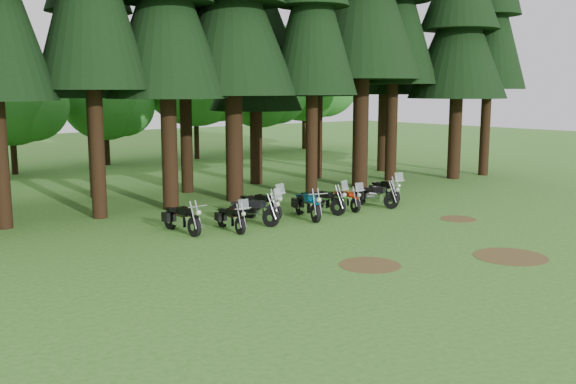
{
  "coord_description": "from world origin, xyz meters",
  "views": [
    {
      "loc": [
        -16.04,
        -14.46,
        5.0
      ],
      "look_at": [
        -0.41,
        5.0,
        1.0
      ],
      "focal_mm": 40.0,
      "sensor_mm": 36.0,
      "label": 1
    }
  ],
  "objects_px": {
    "motorcycle_4": "(307,206)",
    "motorcycle_6": "(346,200)",
    "motorcycle_0": "(182,220)",
    "motorcycle_3": "(260,206)",
    "motorcycle_1": "(231,219)",
    "motorcycle_2": "(253,212)",
    "motorcycle_7": "(375,196)",
    "motorcycle_5": "(322,202)",
    "motorcycle_8": "(385,191)"
  },
  "relations": [
    {
      "from": "motorcycle_0",
      "to": "motorcycle_7",
      "type": "bearing_deg",
      "value": -6.77
    },
    {
      "from": "motorcycle_4",
      "to": "motorcycle_5",
      "type": "height_order",
      "value": "motorcycle_5"
    },
    {
      "from": "motorcycle_1",
      "to": "motorcycle_5",
      "type": "xyz_separation_m",
      "value": [
        4.7,
        0.41,
        0.05
      ]
    },
    {
      "from": "motorcycle_5",
      "to": "motorcycle_4",
      "type": "bearing_deg",
      "value": -174.62
    },
    {
      "from": "motorcycle_0",
      "to": "motorcycle_3",
      "type": "relative_size",
      "value": 0.97
    },
    {
      "from": "motorcycle_7",
      "to": "motorcycle_6",
      "type": "bearing_deg",
      "value": 152.97
    },
    {
      "from": "motorcycle_7",
      "to": "motorcycle_8",
      "type": "height_order",
      "value": "motorcycle_8"
    },
    {
      "from": "motorcycle_0",
      "to": "motorcycle_3",
      "type": "xyz_separation_m",
      "value": [
        3.66,
        0.35,
        0.02
      ]
    },
    {
      "from": "motorcycle_5",
      "to": "motorcycle_8",
      "type": "xyz_separation_m",
      "value": [
        4.14,
        0.36,
        -0.01
      ]
    },
    {
      "from": "motorcycle_3",
      "to": "motorcycle_1",
      "type": "bearing_deg",
      "value": -159.95
    },
    {
      "from": "motorcycle_4",
      "to": "motorcycle_0",
      "type": "bearing_deg",
      "value": -170.49
    },
    {
      "from": "motorcycle_0",
      "to": "motorcycle_4",
      "type": "xyz_separation_m",
      "value": [
        5.12,
        -0.82,
        0.02
      ]
    },
    {
      "from": "motorcycle_1",
      "to": "motorcycle_6",
      "type": "height_order",
      "value": "motorcycle_1"
    },
    {
      "from": "motorcycle_4",
      "to": "motorcycle_6",
      "type": "height_order",
      "value": "motorcycle_6"
    },
    {
      "from": "motorcycle_5",
      "to": "motorcycle_8",
      "type": "distance_m",
      "value": 4.16
    },
    {
      "from": "motorcycle_3",
      "to": "motorcycle_4",
      "type": "relative_size",
      "value": 1.02
    },
    {
      "from": "motorcycle_2",
      "to": "motorcycle_5",
      "type": "distance_m",
      "value": 3.45
    },
    {
      "from": "motorcycle_4",
      "to": "motorcycle_7",
      "type": "distance_m",
      "value": 3.88
    },
    {
      "from": "motorcycle_2",
      "to": "motorcycle_6",
      "type": "bearing_deg",
      "value": -19.36
    },
    {
      "from": "motorcycle_3",
      "to": "motorcycle_8",
      "type": "height_order",
      "value": "motorcycle_3"
    },
    {
      "from": "motorcycle_5",
      "to": "motorcycle_7",
      "type": "distance_m",
      "value": 2.78
    },
    {
      "from": "motorcycle_0",
      "to": "motorcycle_2",
      "type": "bearing_deg",
      "value": -11.13
    },
    {
      "from": "motorcycle_7",
      "to": "motorcycle_0",
      "type": "bearing_deg",
      "value": 159.01
    },
    {
      "from": "motorcycle_0",
      "to": "motorcycle_5",
      "type": "height_order",
      "value": "motorcycle_5"
    },
    {
      "from": "motorcycle_1",
      "to": "motorcycle_2",
      "type": "relative_size",
      "value": 0.9
    },
    {
      "from": "motorcycle_5",
      "to": "motorcycle_7",
      "type": "xyz_separation_m",
      "value": [
        2.76,
        -0.34,
        -0.03
      ]
    },
    {
      "from": "motorcycle_4",
      "to": "motorcycle_6",
      "type": "distance_m",
      "value": 2.46
    },
    {
      "from": "motorcycle_2",
      "to": "motorcycle_7",
      "type": "distance_m",
      "value": 6.22
    },
    {
      "from": "motorcycle_1",
      "to": "motorcycle_8",
      "type": "xyz_separation_m",
      "value": [
        8.85,
        0.77,
        0.05
      ]
    },
    {
      "from": "motorcycle_0",
      "to": "motorcycle_5",
      "type": "relative_size",
      "value": 1.0
    },
    {
      "from": "motorcycle_2",
      "to": "motorcycle_0",
      "type": "bearing_deg",
      "value": 151.85
    },
    {
      "from": "motorcycle_7",
      "to": "motorcycle_3",
      "type": "bearing_deg",
      "value": 152.09
    },
    {
      "from": "motorcycle_6",
      "to": "motorcycle_7",
      "type": "distance_m",
      "value": 1.46
    },
    {
      "from": "motorcycle_1",
      "to": "motorcycle_3",
      "type": "height_order",
      "value": "motorcycle_3"
    },
    {
      "from": "motorcycle_4",
      "to": "motorcycle_1",
      "type": "bearing_deg",
      "value": -161.31
    },
    {
      "from": "motorcycle_0",
      "to": "motorcycle_6",
      "type": "height_order",
      "value": "motorcycle_6"
    },
    {
      "from": "motorcycle_1",
      "to": "motorcycle_5",
      "type": "relative_size",
      "value": 0.9
    },
    {
      "from": "motorcycle_1",
      "to": "motorcycle_6",
      "type": "bearing_deg",
      "value": 9.87
    },
    {
      "from": "motorcycle_1",
      "to": "motorcycle_5",
      "type": "distance_m",
      "value": 4.72
    },
    {
      "from": "motorcycle_2",
      "to": "motorcycle_7",
      "type": "bearing_deg",
      "value": -21.81
    },
    {
      "from": "motorcycle_7",
      "to": "motorcycle_1",
      "type": "bearing_deg",
      "value": 164.35
    },
    {
      "from": "motorcycle_2",
      "to": "motorcycle_8",
      "type": "height_order",
      "value": "motorcycle_2"
    },
    {
      "from": "motorcycle_5",
      "to": "motorcycle_8",
      "type": "height_order",
      "value": "motorcycle_5"
    },
    {
      "from": "motorcycle_4",
      "to": "motorcycle_7",
      "type": "relative_size",
      "value": 1.08
    },
    {
      "from": "motorcycle_0",
      "to": "motorcycle_6",
      "type": "xyz_separation_m",
      "value": [
        7.55,
        -0.48,
        -0.05
      ]
    },
    {
      "from": "motorcycle_0",
      "to": "motorcycle_7",
      "type": "height_order",
      "value": "motorcycle_0"
    },
    {
      "from": "motorcycle_2",
      "to": "motorcycle_5",
      "type": "xyz_separation_m",
      "value": [
        3.45,
        0.03,
        -0.0
      ]
    },
    {
      "from": "motorcycle_0",
      "to": "motorcycle_5",
      "type": "bearing_deg",
      "value": -5.78
    },
    {
      "from": "motorcycle_5",
      "to": "motorcycle_3",
      "type": "bearing_deg",
      "value": 148.65
    },
    {
      "from": "motorcycle_0",
      "to": "motorcycle_5",
      "type": "xyz_separation_m",
      "value": [
        6.23,
        -0.41,
        0.01
      ]
    }
  ]
}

